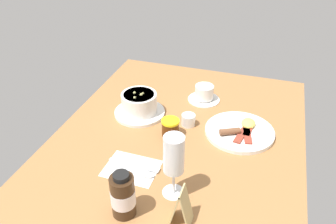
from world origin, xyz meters
TOP-DOWN VIEW (x-y plane):
  - ground_plane at (0.00, 0.00)cm, footprint 110.00×84.00cm
  - porridge_bowl at (-10.20, -18.01)cm, footprint 19.04×19.04cm
  - cutlery_setting at (19.21, -8.64)cm, footprint 13.01×16.87cm
  - coffee_cup at (-27.76, 2.92)cm, footprint 12.83×12.83cm
  - creamer_jug at (-8.75, 1.53)cm, footprint 4.98×5.91cm
  - wine_glass at (24.76, 6.01)cm, footprint 6.41×6.41cm
  - jam_jar at (-0.91, -2.91)cm, footprint 6.24×6.24cm
  - sauce_bottle_brown at (35.50, -4.29)cm, footprint 6.46×6.46cm
  - breakfast_plate at (-9.24, 20.03)cm, footprint 24.06×24.06cm
  - menu_card at (33.71, 10.76)cm, footprint 5.18×5.50cm

SIDE VIEW (x-z plane):
  - ground_plane at x=0.00cm, z-range -3.00..0.00cm
  - cutlery_setting at x=19.21cm, z-range -0.18..0.72cm
  - breakfast_plate at x=-9.24cm, z-range -0.92..2.78cm
  - creamer_jug at x=-8.75cm, z-range -0.26..4.67cm
  - coffee_cup at x=-27.76cm, z-range -0.32..6.09cm
  - jam_jar at x=-0.91cm, z-range 0.04..6.21cm
  - porridge_bowl at x=-10.20cm, z-range -0.39..8.94cm
  - menu_card at x=33.71cm, z-range -0.04..11.20cm
  - sauce_bottle_brown at x=35.50cm, z-range -0.55..13.13cm
  - wine_glass at x=24.76cm, z-range 3.24..22.80cm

